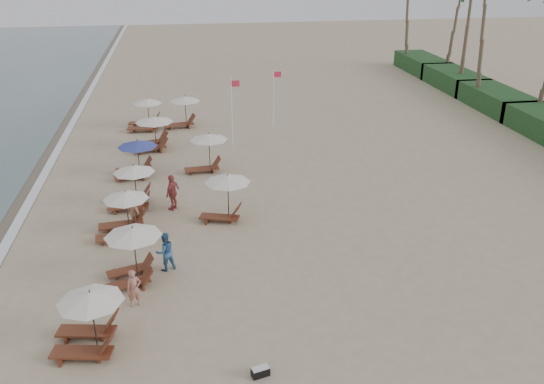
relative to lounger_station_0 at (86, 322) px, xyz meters
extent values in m
plane|color=tan|center=(6.58, 3.39, -1.04)|extent=(160.00, 160.00, 0.00)
cube|color=#6B5E4C|center=(-5.92, 13.39, -1.03)|extent=(3.20, 140.00, 0.01)
cube|color=white|center=(-4.62, 13.39, -1.02)|extent=(0.50, 140.00, 0.02)
cube|color=#193D1C|center=(28.58, 25.39, -0.24)|extent=(3.20, 8.00, 1.60)
cube|color=#193D1C|center=(28.58, 32.89, -0.24)|extent=(3.20, 8.00, 1.60)
cube|color=#193D1C|center=(28.58, 40.39, -0.24)|extent=(3.20, 8.00, 1.60)
cylinder|color=brown|center=(27.68, 26.59, 4.26)|extent=(0.36, 0.36, 10.60)
cylinder|color=brown|center=(28.58, 31.79, 4.66)|extent=(0.36, 0.36, 11.40)
cylinder|color=brown|center=(29.48, 36.99, 3.46)|extent=(0.36, 0.36, 9.00)
cylinder|color=brown|center=(27.68, 42.19, 3.86)|extent=(0.36, 0.36, 9.80)
cylinder|color=black|center=(0.25, 0.00, 0.00)|extent=(0.05, 0.05, 2.07)
cone|color=silver|center=(0.25, 0.00, 0.93)|extent=(2.16, 2.16, 0.35)
cylinder|color=black|center=(1.37, 3.91, 0.11)|extent=(0.05, 0.05, 2.28)
cone|color=silver|center=(1.37, 3.91, 1.15)|extent=(2.25, 2.25, 0.35)
cylinder|color=black|center=(0.80, 7.97, 0.01)|extent=(0.05, 0.05, 2.09)
cone|color=silver|center=(0.80, 7.97, 0.95)|extent=(2.07, 2.07, 0.35)
cylinder|color=black|center=(0.98, 11.14, 0.03)|extent=(0.05, 0.05, 2.13)
cone|color=silver|center=(0.98, 11.14, 0.99)|extent=(2.10, 2.10, 0.35)
cylinder|color=black|center=(0.91, 15.32, 0.00)|extent=(0.05, 0.05, 2.06)
cone|color=#323D95|center=(0.91, 15.32, 0.93)|extent=(2.27, 2.27, 0.35)
cylinder|color=black|center=(1.73, 19.95, 0.02)|extent=(0.05, 0.05, 2.11)
cone|color=silver|center=(1.73, 19.95, 0.97)|extent=(2.46, 2.46, 0.35)
cylinder|color=black|center=(1.15, 24.45, 0.05)|extent=(0.05, 0.05, 2.17)
cone|color=silver|center=(1.15, 24.45, 1.04)|extent=(2.04, 2.04, 0.35)
cylinder|color=black|center=(5.47, 9.04, 0.04)|extent=(0.05, 0.05, 2.15)
cone|color=silver|center=(5.47, 9.04, 1.01)|extent=(2.24, 2.24, 0.35)
cylinder|color=black|center=(4.97, 15.64, 0.04)|extent=(0.05, 0.05, 2.15)
cone|color=silver|center=(4.97, 15.64, 1.01)|extent=(2.24, 2.24, 0.35)
cylinder|color=black|center=(3.79, 24.78, 0.04)|extent=(0.05, 0.05, 2.15)
cone|color=silver|center=(3.79, 24.78, 1.01)|extent=(2.24, 2.24, 0.35)
imported|color=#AD6E5E|center=(1.38, 2.21, -0.30)|extent=(0.61, 0.48, 1.48)
imported|color=#2F5D8F|center=(2.49, 4.62, -0.20)|extent=(0.99, 0.89, 1.67)
imported|color=#9A6F4E|center=(1.03, 8.80, -0.23)|extent=(1.17, 1.13, 1.60)
imported|color=#AE4845|center=(2.80, 10.47, -0.10)|extent=(0.96, 1.17, 1.86)
cube|color=black|center=(5.41, -2.25, -0.90)|extent=(0.61, 0.42, 0.28)
cube|color=silver|center=(5.41, -2.25, -0.75)|extent=(0.59, 0.39, 0.04)
cylinder|color=silver|center=(6.71, 19.80, 1.24)|extent=(0.08, 0.08, 4.56)
cube|color=red|center=(6.99, 19.80, 3.12)|extent=(0.55, 0.02, 0.40)
cylinder|color=silver|center=(10.12, 23.86, 1.05)|extent=(0.08, 0.08, 4.18)
cube|color=red|center=(10.40, 23.86, 2.75)|extent=(0.55, 0.02, 0.40)
camera|label=1|loc=(3.53, -16.07, 11.29)|focal=37.65mm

